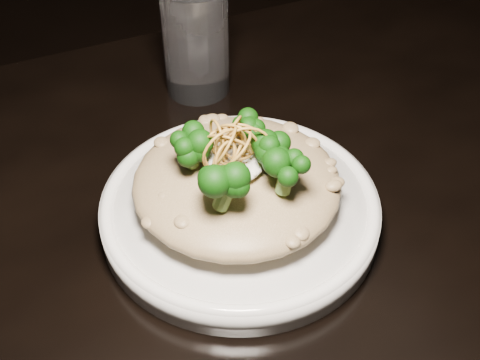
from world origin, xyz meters
The scene contains 7 objects.
table centered at (0.00, 0.00, 0.67)m, with size 1.10×0.80×0.75m.
plate centered at (-0.08, 0.03, 0.76)m, with size 0.26×0.26×0.03m, color white.
risotto centered at (-0.08, 0.03, 0.80)m, with size 0.19×0.19×0.04m, color brown.
broccoli centered at (-0.09, 0.02, 0.84)m, with size 0.12×0.12×0.05m, color black, non-canonical shape.
cheese centered at (-0.09, 0.03, 0.83)m, with size 0.05×0.05×0.01m, color silver.
shallots centered at (-0.09, 0.03, 0.85)m, with size 0.06×0.06×0.04m, color brown, non-canonical shape.
drinking_glass centered at (-0.04, 0.25, 0.82)m, with size 0.08×0.08×0.13m, color white.
Camera 1 is at (-0.26, -0.38, 1.22)m, focal length 50.00 mm.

